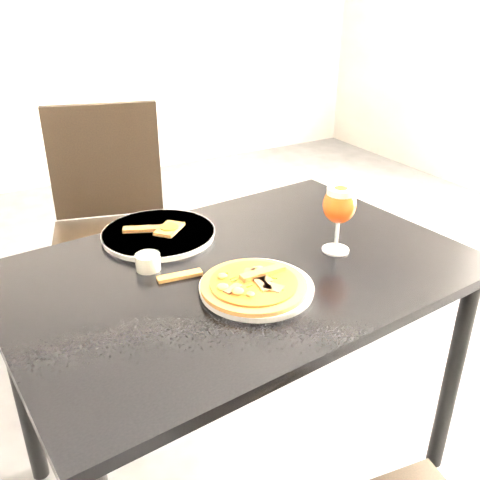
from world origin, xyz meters
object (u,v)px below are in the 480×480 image
pizza (254,284)px  beer_glass (339,205)px  dining_table (240,295)px  chair_far (112,224)px

pizza → beer_glass: size_ratio=1.35×
beer_glass → pizza: bearing=-166.0°
dining_table → chair_far: size_ratio=1.27×
chair_far → beer_glass: (0.37, -0.92, 0.34)m
chair_far → pizza: bearing=-70.8°
pizza → beer_glass: beer_glass is taller
chair_far → pizza: 1.03m
chair_far → beer_glass: chair_far is taller
pizza → beer_glass: 0.34m
dining_table → pizza: pizza is taller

